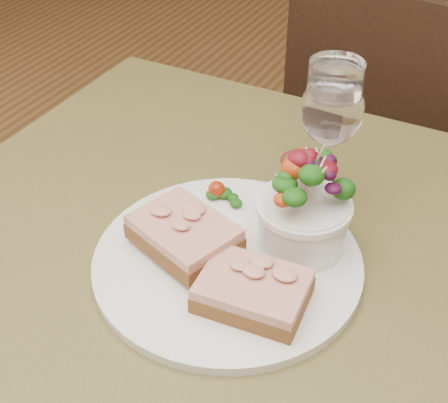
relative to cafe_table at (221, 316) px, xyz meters
The scene contains 9 objects.
cafe_table is the anchor object (origin of this frame).
chair_far 0.79m from the cafe_table, 83.09° to the left, with size 0.48×0.48×0.90m.
dinner_plate 0.11m from the cafe_table, 32.54° to the right, with size 0.31×0.31×0.01m, color white.
sandwich_front 0.15m from the cafe_table, 39.82° to the right, with size 0.12×0.09×0.03m.
sandwich_back 0.14m from the cafe_table, 153.48° to the right, with size 0.14×0.12×0.03m.
ramekin 0.15m from the cafe_table, behind, with size 0.08×0.08×0.04m.
salad_bowl 0.20m from the cafe_table, 34.34° to the left, with size 0.10×0.10×0.13m.
garnish 0.16m from the cafe_table, 114.52° to the left, with size 0.05×0.04×0.02m.
wine_glass 0.29m from the cafe_table, 69.60° to the left, with size 0.08×0.08×0.18m.
Camera 1 is at (0.25, -0.47, 1.25)m, focal length 50.00 mm.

